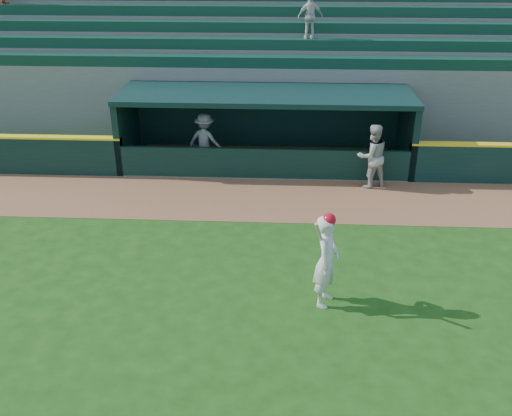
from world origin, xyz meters
name	(u,v)px	position (x,y,z in m)	size (l,w,h in m)	color
ground	(252,294)	(0.00, 0.00, 0.00)	(120.00, 120.00, 0.00)	#1B4411
warning_track	(262,199)	(0.00, 4.90, 0.01)	(40.00, 3.00, 0.01)	brown
dugout_player_front	(372,156)	(3.27, 6.03, 0.98)	(0.96, 0.74, 1.97)	#A4A49F
dugout_player_inside	(205,140)	(-1.98, 7.49, 0.89)	(1.16, 0.66, 1.79)	#9E9E99
dugout	(266,123)	(0.00, 8.00, 1.36)	(9.40, 2.80, 2.46)	slate
stands	(271,63)	(0.02, 12.57, 2.40)	(34.50, 6.25, 7.60)	slate
batter_at_plate	(327,260)	(1.53, -0.20, 1.04)	(0.68, 0.88, 2.09)	silver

